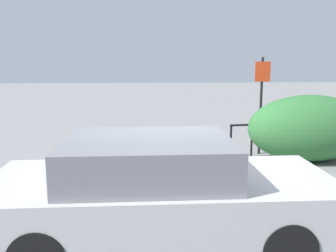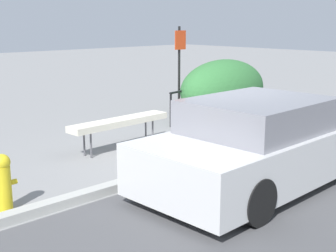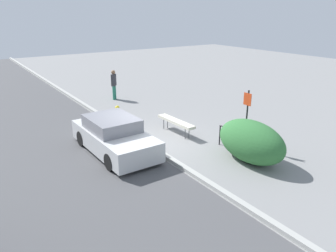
% 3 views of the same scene
% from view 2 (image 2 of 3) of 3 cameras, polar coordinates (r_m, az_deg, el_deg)
% --- Properties ---
extents(ground_plane, '(60.00, 60.00, 0.00)m').
position_cam_2_polar(ground_plane, '(8.22, 4.60, -4.53)').
color(ground_plane, gray).
extents(curb, '(60.00, 0.20, 0.13)m').
position_cam_2_polar(curb, '(8.20, 4.61, -4.10)').
color(curb, '#A8A8A3').
rests_on(curb, ground_plane).
extents(bench, '(2.21, 0.46, 0.60)m').
position_cam_2_polar(bench, '(9.02, -5.89, 0.46)').
color(bench, '#515156').
rests_on(bench, ground_plane).
extents(bike_rack, '(0.55, 0.13, 0.83)m').
position_cam_2_polar(bike_rack, '(11.03, 1.14, 2.64)').
color(bike_rack, black).
rests_on(bike_rack, ground_plane).
extents(sign_post, '(0.36, 0.08, 2.30)m').
position_cam_2_polar(sign_post, '(11.67, 1.40, 7.56)').
color(sign_post, black).
rests_on(sign_post, ground_plane).
extents(fire_hydrant, '(0.36, 0.22, 0.77)m').
position_cam_2_polar(fire_hydrant, '(6.45, -19.46, -6.31)').
color(fire_hydrant, gold).
rests_on(fire_hydrant, ground_plane).
extents(shrub_hedge, '(2.74, 1.46, 1.49)m').
position_cam_2_polar(shrub_hedge, '(11.95, 6.77, 4.51)').
color(shrub_hedge, '#337038').
rests_on(shrub_hedge, ground_plane).
extents(parked_car_near, '(4.20, 1.86, 1.33)m').
position_cam_2_polar(parked_car_near, '(7.13, 11.34, -2.25)').
color(parked_car_near, black).
rests_on(parked_car_near, ground_plane).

